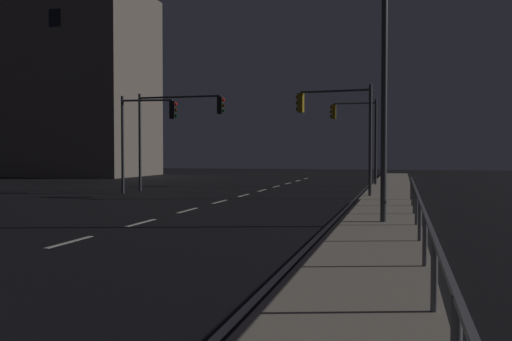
{
  "coord_description": "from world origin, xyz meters",
  "views": [
    {
      "loc": [
        7.89,
        -3.55,
        2.19
      ],
      "look_at": [
        -0.02,
        27.76,
        1.2
      ],
      "focal_mm": 40.49,
      "sensor_mm": 36.0,
      "label": 1
    }
  ],
  "objects_px": {
    "traffic_light_overhead_east": "(337,118)",
    "traffic_light_mid_left": "(176,121)",
    "traffic_light_far_right": "(356,125)",
    "street_lamp_across_street": "(389,74)",
    "building_distant": "(23,87)",
    "traffic_light_near_right": "(146,125)"
  },
  "relations": [
    {
      "from": "traffic_light_far_right",
      "to": "building_distant",
      "type": "xyz_separation_m",
      "value": [
        -33.22,
        11.17,
        4.66
      ]
    },
    {
      "from": "street_lamp_across_street",
      "to": "traffic_light_mid_left",
      "type": "bearing_deg",
      "value": 133.67
    },
    {
      "from": "traffic_light_overhead_east",
      "to": "traffic_light_far_right",
      "type": "bearing_deg",
      "value": 88.97
    },
    {
      "from": "traffic_light_far_right",
      "to": "street_lamp_across_street",
      "type": "height_order",
      "value": "street_lamp_across_street"
    },
    {
      "from": "traffic_light_far_right",
      "to": "traffic_light_near_right",
      "type": "xyz_separation_m",
      "value": [
        -10.43,
        -9.64,
        -0.33
      ]
    },
    {
      "from": "traffic_light_overhead_east",
      "to": "traffic_light_mid_left",
      "type": "xyz_separation_m",
      "value": [
        -9.28,
        2.16,
        0.11
      ]
    },
    {
      "from": "traffic_light_far_right",
      "to": "street_lamp_across_street",
      "type": "xyz_separation_m",
      "value": [
        2.5,
        -20.32,
        0.59
      ]
    },
    {
      "from": "traffic_light_near_right",
      "to": "traffic_light_mid_left",
      "type": "bearing_deg",
      "value": 62.43
    },
    {
      "from": "traffic_light_near_right",
      "to": "building_distant",
      "type": "distance_m",
      "value": 31.26
    },
    {
      "from": "traffic_light_mid_left",
      "to": "street_lamp_across_street",
      "type": "relative_size",
      "value": 0.76
    },
    {
      "from": "building_distant",
      "to": "traffic_light_overhead_east",
      "type": "bearing_deg",
      "value": -32.59
    },
    {
      "from": "street_lamp_across_street",
      "to": "traffic_light_overhead_east",
      "type": "bearing_deg",
      "value": 104.48
    },
    {
      "from": "traffic_light_far_right",
      "to": "building_distant",
      "type": "relative_size",
      "value": 0.22
    },
    {
      "from": "traffic_light_far_right",
      "to": "traffic_light_overhead_east",
      "type": "bearing_deg",
      "value": -91.03
    },
    {
      "from": "traffic_light_near_right",
      "to": "street_lamp_across_street",
      "type": "relative_size",
      "value": 0.71
    },
    {
      "from": "traffic_light_mid_left",
      "to": "traffic_light_near_right",
      "type": "bearing_deg",
      "value": -117.57
    },
    {
      "from": "street_lamp_across_street",
      "to": "traffic_light_near_right",
      "type": "bearing_deg",
      "value": 140.44
    },
    {
      "from": "traffic_light_overhead_east",
      "to": "traffic_light_near_right",
      "type": "xyz_separation_m",
      "value": [
        -10.25,
        0.31,
        -0.22
      ]
    },
    {
      "from": "traffic_light_mid_left",
      "to": "traffic_light_near_right",
      "type": "height_order",
      "value": "traffic_light_mid_left"
    },
    {
      "from": "traffic_light_mid_left",
      "to": "building_distant",
      "type": "distance_m",
      "value": 30.75
    },
    {
      "from": "traffic_light_mid_left",
      "to": "traffic_light_far_right",
      "type": "bearing_deg",
      "value": 39.47
    },
    {
      "from": "traffic_light_overhead_east",
      "to": "traffic_light_near_right",
      "type": "height_order",
      "value": "traffic_light_overhead_east"
    }
  ]
}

